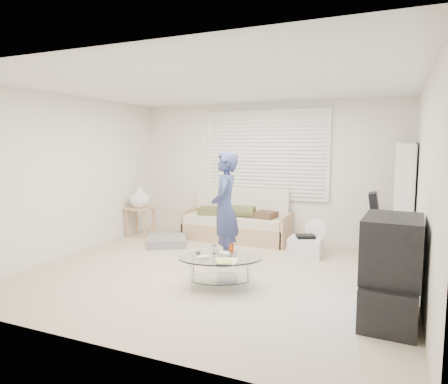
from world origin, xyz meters
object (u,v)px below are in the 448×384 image
at_px(bookshelf, 403,201).
at_px(coffee_table, 220,263).
at_px(futon_sofa, 237,223).
at_px(tv_unit, 391,270).

distance_m(bookshelf, coffee_table, 3.13).
xyz_separation_m(futon_sofa, bookshelf, (2.75, -0.09, 0.57)).
height_order(futon_sofa, tv_unit, tv_unit).
height_order(tv_unit, coffee_table, tv_unit).
bearing_deg(bookshelf, coffee_table, -131.47).
bearing_deg(futon_sofa, coffee_table, -73.44).
height_order(bookshelf, coffee_table, bookshelf).
bearing_deg(coffee_table, futon_sofa, 106.56).
relative_size(bookshelf, tv_unit, 1.70).
xyz_separation_m(futon_sofa, tv_unit, (2.62, -2.57, 0.19)).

